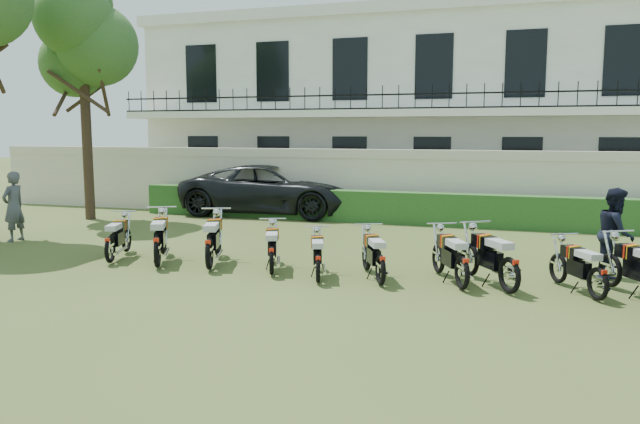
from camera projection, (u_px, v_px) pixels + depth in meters
The scene contains 17 objects.
ground at pixel (291, 269), 13.15m from camera, with size 100.00×100.00×0.00m, color #404D1F.
perimeter_wall at pixel (377, 184), 20.54m from camera, with size 30.00×0.35×2.30m.
hedge at pixel (402, 208), 19.56m from camera, with size 18.00×0.60×1.00m, color #1C4F1E.
building at pixel (410, 111), 25.82m from camera, with size 20.40×9.60×7.40m.
tree_west_near at pixel (83, 36), 19.87m from camera, with size 3.40×3.20×7.90m.
motorcycle_0 at pixel (110, 243), 13.59m from camera, with size 0.80×1.79×1.02m.
motorcycle_1 at pixel (157, 244), 13.12m from camera, with size 1.09×1.93×1.16m.
motorcycle_2 at pixel (209, 246), 12.92m from camera, with size 0.93×2.01×1.15m.
motorcycle_3 at pixel (272, 253), 12.47m from camera, with size 0.83×1.75×1.00m.
motorcycle_4 at pixel (318, 261), 11.84m from camera, with size 0.74×1.66×0.94m.
motorcycle_5 at pixel (381, 262), 11.64m from camera, with size 0.92×1.71×1.01m.
motorcycle_6 at pixel (462, 264), 11.31m from camera, with size 0.98×1.80×1.06m.
motorcycle_7 at pixel (510, 266), 11.02m from camera, with size 1.23×1.78×1.13m.
motorcycle_8 at pixel (598, 276), 10.60m from camera, with size 0.95×1.64×0.99m.
suv at pixel (273, 190), 21.68m from camera, with size 2.89×6.26×1.74m, color black.
inspector at pixel (14, 207), 16.40m from camera, with size 0.67×0.44×1.85m, color #56565B.
officer_4 at pixel (616, 233), 12.32m from camera, with size 0.87×0.68×1.79m, color black.
Camera 1 is at (4.61, -12.05, 2.90)m, focal length 35.00 mm.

